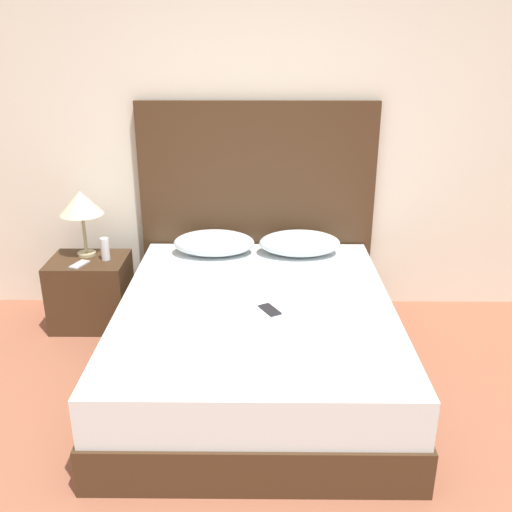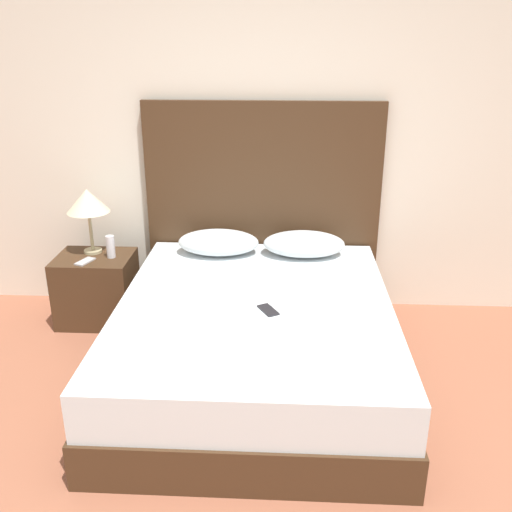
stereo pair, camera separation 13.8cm
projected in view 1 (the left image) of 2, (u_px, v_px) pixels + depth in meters
The scene contains 10 objects.
wall_back at pixel (254, 129), 4.08m from camera, with size 10.00×0.06×2.70m.
bed at pixel (256, 340), 3.45m from camera, with size 1.63×2.00×0.52m.
headboard at pixel (257, 209), 4.22m from camera, with size 1.71×0.05×1.56m.
pillow_left at pixel (214, 243), 4.05m from camera, with size 0.57×0.35×0.17m.
pillow_right at pixel (300, 243), 4.04m from camera, with size 0.57×0.35×0.17m.
phone_on_bed at pixel (270, 310), 3.25m from camera, with size 0.13×0.17×0.01m.
nightstand at pixel (91, 292), 4.11m from camera, with size 0.54×0.43×0.50m.
table_lamp at pixel (81, 204), 3.96m from camera, with size 0.30×0.30×0.47m.
phone_on_nightstand at pixel (80, 264), 3.92m from camera, with size 0.12×0.16×0.01m.
toiletry_bottle at pixel (105, 249), 3.98m from camera, with size 0.06×0.06×0.16m.
Camera 1 is at (0.05, -1.66, 1.99)m, focal length 40.00 mm.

